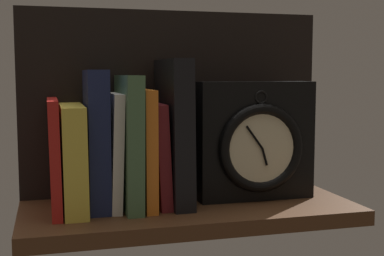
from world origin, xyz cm
name	(u,v)px	position (x,y,z in cm)	size (l,w,h in cm)	color
ground_plane	(190,212)	(0.00, 0.00, -1.25)	(56.39, 23.58, 2.50)	#4C2D19
back_panel	(174,102)	(0.00, 11.19, 16.94)	(56.39, 1.20, 33.88)	black
book_red_requiem	(54,155)	(-22.14, 2.22, 9.14)	(1.62, 16.27, 18.27)	red
book_yellow_seinlanguage	(73,158)	(-19.19, 2.22, 8.63)	(3.68, 16.75, 17.25)	gold
book_navy_bierce	(96,140)	(-15.37, 2.22, 11.46)	(3.37, 12.49, 22.92)	#192147
book_white_catcher	(114,151)	(-12.54, 2.22, 9.55)	(1.68, 12.77, 19.11)	silver
book_green_romantic	(129,141)	(-10.06, 2.22, 11.03)	(2.69, 16.53, 22.05)	#476B44
book_orange_pandolfini	(144,148)	(-7.45, 2.22, 9.87)	(1.92, 15.16, 19.74)	orange
book_maroon_dawkins	(157,154)	(-5.21, 2.22, 8.67)	(1.96, 13.03, 17.35)	maroon
book_black_skeptic	(174,132)	(-2.22, 2.22, 12.37)	(3.43, 15.47, 24.75)	black
framed_clock	(256,142)	(12.48, 1.31, 10.30)	(20.95, 6.90, 20.95)	black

